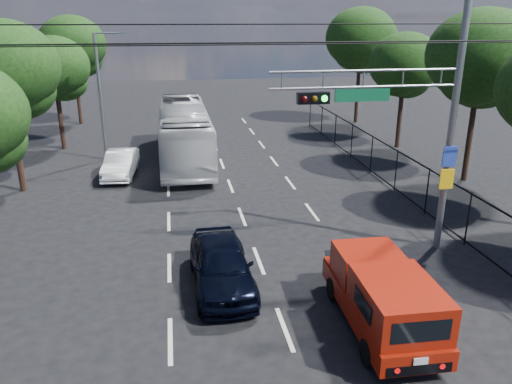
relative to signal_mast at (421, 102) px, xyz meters
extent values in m
cube|color=beige|center=(-8.28, -3.99, -5.24)|extent=(0.12, 2.00, 0.01)
cube|color=beige|center=(-8.28, 0.01, -5.24)|extent=(0.12, 2.00, 0.01)
cube|color=beige|center=(-8.28, 4.01, -5.24)|extent=(0.12, 2.00, 0.01)
cube|color=beige|center=(-8.28, 8.01, -5.24)|extent=(0.12, 2.00, 0.01)
cube|color=beige|center=(-8.28, 12.01, -5.24)|extent=(0.12, 2.00, 0.01)
cube|color=beige|center=(-8.28, 16.01, -5.24)|extent=(0.12, 2.00, 0.01)
cube|color=beige|center=(-8.28, 20.01, -5.24)|extent=(0.12, 2.00, 0.01)
cube|color=beige|center=(-8.28, 24.01, -5.24)|extent=(0.12, 2.00, 0.01)
cube|color=beige|center=(-5.28, -3.99, -5.24)|extent=(0.12, 2.00, 0.01)
cube|color=beige|center=(-5.28, 0.01, -5.24)|extent=(0.12, 2.00, 0.01)
cube|color=beige|center=(-5.28, 4.01, -5.24)|extent=(0.12, 2.00, 0.01)
cube|color=beige|center=(-5.28, 8.01, -5.24)|extent=(0.12, 2.00, 0.01)
cube|color=beige|center=(-5.28, 12.01, -5.24)|extent=(0.12, 2.00, 0.01)
cube|color=beige|center=(-5.28, 16.01, -5.24)|extent=(0.12, 2.00, 0.01)
cube|color=beige|center=(-5.28, 20.01, -5.24)|extent=(0.12, 2.00, 0.01)
cube|color=beige|center=(-5.28, 24.01, -5.24)|extent=(0.12, 2.00, 0.01)
cube|color=beige|center=(-2.28, -3.99, -5.24)|extent=(0.12, 2.00, 0.01)
cube|color=beige|center=(-2.28, 0.01, -5.24)|extent=(0.12, 2.00, 0.01)
cube|color=beige|center=(-2.28, 4.01, -5.24)|extent=(0.12, 2.00, 0.01)
cube|color=beige|center=(-2.28, 8.01, -5.24)|extent=(0.12, 2.00, 0.01)
cube|color=beige|center=(-2.28, 12.01, -5.24)|extent=(0.12, 2.00, 0.01)
cube|color=beige|center=(-2.28, 16.01, -5.24)|extent=(0.12, 2.00, 0.01)
cube|color=beige|center=(-2.28, 20.01, -5.24)|extent=(0.12, 2.00, 0.01)
cube|color=beige|center=(-2.28, 24.01, -5.24)|extent=(0.12, 2.00, 0.01)
cylinder|color=slate|center=(1.22, 0.01, -0.49)|extent=(0.24, 0.24, 9.50)
cylinder|color=slate|center=(-1.88, 0.01, 1.01)|extent=(6.20, 0.08, 0.08)
cylinder|color=slate|center=(-1.88, 0.01, 0.51)|extent=(6.20, 0.08, 0.08)
cube|color=black|center=(-3.58, 0.01, 0.21)|extent=(1.00, 0.28, 0.35)
sphere|color=#3F0505|center=(-3.90, -0.14, 0.21)|extent=(0.20, 0.20, 0.20)
sphere|color=#4C3805|center=(-3.58, -0.14, 0.21)|extent=(0.20, 0.20, 0.20)
sphere|color=#0CE533|center=(-3.26, -0.14, 0.21)|extent=(0.20, 0.20, 0.20)
cube|color=#0C5A35|center=(-1.98, 0.01, 0.26)|extent=(1.80, 0.05, 0.40)
cube|color=#2641B2|center=(1.20, -0.13, -1.84)|extent=(0.50, 0.04, 0.70)
cube|color=yellow|center=(1.20, -0.13, -2.64)|extent=(0.50, 0.04, 0.70)
cylinder|color=slate|center=(0.62, 0.01, 0.76)|extent=(0.05, 0.05, 0.50)
cylinder|color=slate|center=(-0.68, 0.01, 0.76)|extent=(0.05, 0.05, 0.50)
cylinder|color=slate|center=(-1.98, 0.01, 0.76)|extent=(0.05, 0.05, 0.50)
cylinder|color=slate|center=(-3.28, 0.01, 0.76)|extent=(0.05, 0.05, 0.50)
cylinder|color=slate|center=(-4.58, 0.01, 0.76)|extent=(0.05, 0.05, 0.50)
cylinder|color=slate|center=(-11.78, 14.01, -1.74)|extent=(0.18, 0.18, 7.00)
cylinder|color=slate|center=(-10.98, 14.01, 1.76)|extent=(1.60, 0.09, 0.09)
cube|color=slate|center=(-10.08, 14.01, 1.76)|extent=(0.60, 0.22, 0.15)
cylinder|color=black|center=(-5.28, -1.99, 1.96)|extent=(22.00, 0.04, 0.04)
cylinder|color=black|center=(-5.28, 1.51, 2.36)|extent=(22.00, 0.04, 0.04)
cylinder|color=black|center=(-5.28, 3.01, 1.66)|extent=(22.00, 0.04, 0.04)
cube|color=black|center=(2.32, 4.01, -3.29)|extent=(0.04, 34.00, 0.06)
cube|color=black|center=(2.32, 4.01, -5.09)|extent=(0.04, 34.00, 0.06)
cylinder|color=black|center=(2.32, 0.01, -4.24)|extent=(0.06, 0.06, 2.00)
cylinder|color=black|center=(2.32, 3.01, -4.24)|extent=(0.06, 0.06, 2.00)
cylinder|color=black|center=(2.32, 6.01, -4.24)|extent=(0.06, 0.06, 2.00)
cylinder|color=black|center=(2.32, 9.01, -4.24)|extent=(0.06, 0.06, 2.00)
cylinder|color=black|center=(2.32, 12.01, -4.24)|extent=(0.06, 0.06, 2.00)
cylinder|color=black|center=(2.32, 15.01, -4.24)|extent=(0.06, 0.06, 2.00)
cylinder|color=black|center=(2.32, 18.01, -4.24)|extent=(0.06, 0.06, 2.00)
cylinder|color=black|center=(2.32, 21.01, -4.24)|extent=(0.06, 0.06, 2.00)
cylinder|color=black|center=(6.52, 7.01, -2.86)|extent=(0.28, 0.28, 4.76)
ellipsoid|color=black|center=(6.52, 7.01, 0.88)|extent=(5.10, 5.10, 4.33)
ellipsoid|color=black|center=(6.92, 7.31, -0.31)|extent=(3.40, 3.40, 2.72)
ellipsoid|color=black|center=(6.17, 6.81, -0.14)|extent=(3.23, 3.23, 2.58)
cylinder|color=black|center=(6.12, 14.01, -3.23)|extent=(0.28, 0.28, 4.03)
ellipsoid|color=black|center=(6.12, 14.01, -0.06)|extent=(4.32, 4.32, 3.67)
ellipsoid|color=black|center=(6.52, 14.31, -1.07)|extent=(2.88, 2.88, 2.30)
ellipsoid|color=black|center=(5.77, 13.81, -0.92)|extent=(2.74, 2.74, 2.19)
cylinder|color=black|center=(6.32, 22.01, -2.78)|extent=(0.28, 0.28, 4.93)
ellipsoid|color=black|center=(6.32, 22.01, 1.09)|extent=(5.28, 5.28, 4.49)
ellipsoid|color=black|center=(6.72, 22.31, -0.14)|extent=(3.52, 3.52, 2.82)
ellipsoid|color=black|center=(5.97, 21.81, 0.04)|extent=(3.34, 3.34, 2.68)
cylinder|color=black|center=(-15.08, 9.01, -3.00)|extent=(0.28, 0.28, 4.48)
ellipsoid|color=black|center=(-15.08, 9.01, 0.52)|extent=(4.80, 4.80, 4.08)
ellipsoid|color=black|center=(-14.68, 9.31, -0.60)|extent=(3.20, 3.20, 2.56)
cylinder|color=black|center=(-14.68, 17.01, -3.28)|extent=(0.28, 0.28, 3.92)
ellipsoid|color=black|center=(-14.68, 17.01, -0.20)|extent=(4.20, 4.20, 3.57)
ellipsoid|color=black|center=(-14.28, 17.31, -1.18)|extent=(2.80, 2.80, 2.24)
ellipsoid|color=black|center=(-15.03, 16.81, -1.04)|extent=(2.66, 2.66, 2.13)
cylinder|color=black|center=(-14.88, 25.01, -2.95)|extent=(0.28, 0.28, 4.59)
ellipsoid|color=black|center=(-14.88, 25.01, 0.66)|extent=(4.92, 4.92, 4.18)
ellipsoid|color=black|center=(-14.48, 25.31, -0.49)|extent=(3.28, 3.28, 2.62)
ellipsoid|color=black|center=(-15.23, 24.81, -0.32)|extent=(3.12, 3.12, 2.49)
cylinder|color=black|center=(-3.55, -2.76, -4.91)|extent=(0.27, 0.67, 0.67)
cylinder|color=black|center=(-1.93, -2.81, -4.91)|extent=(0.27, 0.67, 0.67)
cylinder|color=black|center=(-3.64, -5.71, -4.91)|extent=(0.27, 0.67, 0.67)
cylinder|color=black|center=(-2.02, -5.76, -4.91)|extent=(0.27, 0.67, 0.67)
cube|color=maroon|center=(-2.78, -4.26, -4.65)|extent=(1.95, 4.81, 0.53)
cube|color=maroon|center=(-2.72, -2.12, -4.58)|extent=(1.78, 0.57, 0.52)
cube|color=black|center=(-2.72, -1.86, -4.34)|extent=(1.63, 0.43, 0.29)
cube|color=maroon|center=(-2.75, -3.17, -3.96)|extent=(1.76, 1.53, 0.91)
cube|color=black|center=(-2.77, -3.88, -3.91)|extent=(1.48, 0.09, 0.52)
cube|color=maroon|center=(-2.81, -5.31, -3.89)|extent=(1.84, 2.48, 1.00)
cube|color=black|center=(-1.92, -5.34, -3.86)|extent=(0.07, 1.14, 0.43)
cube|color=black|center=(-3.71, -5.28, -3.86)|extent=(0.07, 1.14, 0.43)
cube|color=black|center=(-2.85, -6.51, -3.86)|extent=(1.38, 0.09, 0.52)
cube|color=black|center=(-2.85, -6.62, -4.77)|extent=(1.53, 0.12, 0.25)
cube|color=silver|center=(-2.85, -6.66, -4.53)|extent=(0.33, 0.04, 0.17)
imported|color=black|center=(-6.69, -1.49, -4.49)|extent=(1.88, 4.45, 1.50)
imported|color=silver|center=(-7.28, 13.17, -3.65)|extent=(2.71, 11.45, 3.19)
imported|color=silver|center=(-10.67, 10.59, -4.58)|extent=(1.73, 4.11, 1.32)
camera|label=1|loc=(-7.92, -14.97, 2.58)|focal=35.00mm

